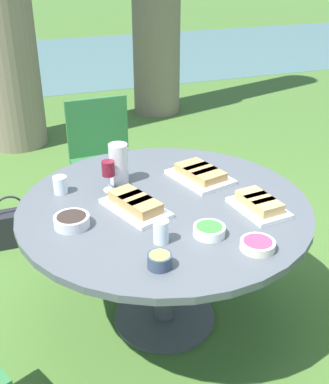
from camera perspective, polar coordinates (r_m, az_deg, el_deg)
The scene contains 16 objects.
ground_plane at distance 2.75m, azimuth -0.00°, elevation -14.61°, with size 40.00×40.00×0.00m, color #446B2B.
river_strip at distance 8.95m, azimuth -15.71°, elevation 14.55°, with size 40.00×4.43×0.01m.
dining_table at distance 2.37m, azimuth -0.00°, elevation -3.36°, with size 1.41×1.41×0.72m.
chair_near_left at distance 3.43m, azimuth -7.31°, elevation 4.64°, with size 0.45×0.43×0.89m.
water_pitcher at distance 2.50m, azimuth -5.46°, elevation 3.39°, with size 0.11×0.10×0.21m.
wine_glass at distance 2.41m, azimuth -6.68°, elevation 2.62°, with size 0.07×0.07×0.16m.
platter_bread_main at distance 2.30m, azimuth 11.13°, elevation -1.41°, with size 0.22×0.30×0.07m.
platter_charcuterie at distance 2.56m, azimuth 4.26°, elevation 2.15°, with size 0.31×0.38×0.06m.
platter_sandwich_side at distance 2.26m, azimuth -3.49°, elevation -1.44°, with size 0.29×0.39×0.07m.
bowl_fries at distance 1.87m, azimuth -0.58°, elevation -8.06°, with size 0.10×0.10×0.06m.
bowl_salad at distance 2.08m, azimuth 5.32°, elevation -4.52°, with size 0.14×0.14×0.04m.
bowl_olives at distance 2.17m, azimuth -10.94°, elevation -3.34°, with size 0.16×0.16×0.05m.
bowl_dip_red at distance 2.02m, azimuth 10.98°, elevation -6.13°, with size 0.14×0.14×0.04m.
cup_water_near at distance 2.46m, azimuth -12.25°, elevation 0.83°, with size 0.07×0.07×0.09m.
cup_water_far at distance 2.01m, azimuth -0.41°, elevation -4.69°, with size 0.07×0.07×0.10m.
handbag at distance 3.42m, azimuth -17.54°, elevation -4.01°, with size 0.30×0.14×0.37m.
Camera 1 is at (-0.70, -1.92, 1.83)m, focal length 45.00 mm.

